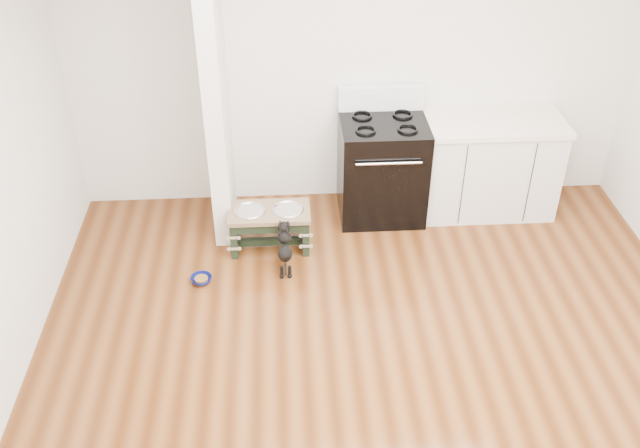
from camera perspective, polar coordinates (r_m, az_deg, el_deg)
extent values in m
plane|color=#4A240D|center=(5.06, 5.11, -12.77)|extent=(5.00, 5.00, 0.00)
plane|color=silver|center=(6.36, 2.68, 12.85)|extent=(5.00, 0.00, 5.00)
cube|color=silver|center=(5.98, -8.42, 11.05)|extent=(0.15, 0.80, 2.70)
cube|color=black|center=(6.47, 4.98, 4.39)|extent=(0.76, 0.65, 0.92)
cube|color=black|center=(6.24, 5.32, 2.48)|extent=(0.58, 0.02, 0.50)
cylinder|color=silver|center=(6.04, 5.53, 4.84)|extent=(0.56, 0.02, 0.02)
cube|color=white|center=(6.45, 4.91, 10.00)|extent=(0.76, 0.08, 0.22)
torus|color=black|center=(6.10, 3.68, 7.51)|extent=(0.18, 0.18, 0.02)
torus|color=black|center=(6.15, 7.04, 7.56)|extent=(0.18, 0.18, 0.02)
torus|color=black|center=(6.35, 3.39, 8.67)|extent=(0.18, 0.18, 0.02)
torus|color=black|center=(6.40, 6.64, 8.71)|extent=(0.18, 0.18, 0.02)
cube|color=silver|center=(6.71, 13.27, 4.43)|extent=(1.20, 0.60, 0.86)
cube|color=beige|center=(6.50, 13.80, 7.89)|extent=(1.24, 0.64, 0.05)
cube|color=black|center=(6.70, 13.39, 0.50)|extent=(1.20, 0.06, 0.10)
cube|color=black|center=(6.17, -6.85, -0.62)|extent=(0.06, 0.33, 0.34)
cube|color=black|center=(6.16, -1.20, -0.43)|extent=(0.06, 0.33, 0.34)
cube|color=black|center=(5.96, -4.07, -0.36)|extent=(0.55, 0.03, 0.09)
cube|color=black|center=(6.22, -3.98, -1.38)|extent=(0.55, 0.06, 0.06)
cube|color=brown|center=(6.05, -4.10, 0.94)|extent=(0.69, 0.37, 0.04)
cylinder|color=silver|center=(6.05, -5.63, 0.90)|extent=(0.24, 0.24, 0.04)
cylinder|color=silver|center=(6.05, -2.57, 1.01)|extent=(0.24, 0.24, 0.04)
torus|color=silver|center=(6.04, -5.64, 1.08)|extent=(0.27, 0.27, 0.02)
torus|color=silver|center=(6.03, -2.57, 1.19)|extent=(0.27, 0.27, 0.02)
cylinder|color=black|center=(5.88, -3.09, -3.85)|extent=(0.03, 0.03, 0.10)
cylinder|color=black|center=(5.88, -2.44, -3.82)|extent=(0.03, 0.03, 0.10)
sphere|color=black|center=(5.90, -3.08, -4.21)|extent=(0.04, 0.04, 0.04)
sphere|color=black|center=(5.90, -2.43, -4.19)|extent=(0.04, 0.04, 0.04)
ellipsoid|color=black|center=(5.85, -2.82, -2.37)|extent=(0.12, 0.28, 0.25)
sphere|color=black|center=(5.87, -2.86, -1.07)|extent=(0.11, 0.11, 0.11)
sphere|color=black|center=(5.85, -2.89, -0.27)|extent=(0.10, 0.10, 0.10)
sphere|color=black|center=(5.90, -3.21, 0.09)|extent=(0.03, 0.03, 0.03)
sphere|color=black|center=(5.90, -2.59, 0.11)|extent=(0.03, 0.03, 0.03)
cylinder|color=black|center=(5.81, -2.77, -3.66)|extent=(0.02, 0.08, 0.09)
torus|color=#D63F75|center=(5.86, -2.87, -0.66)|extent=(0.09, 0.06, 0.09)
imported|color=#0D145B|center=(5.92, -9.48, -4.40)|extent=(0.19, 0.19, 0.05)
cylinder|color=#553718|center=(5.92, -9.48, -4.37)|extent=(0.11, 0.11, 0.02)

